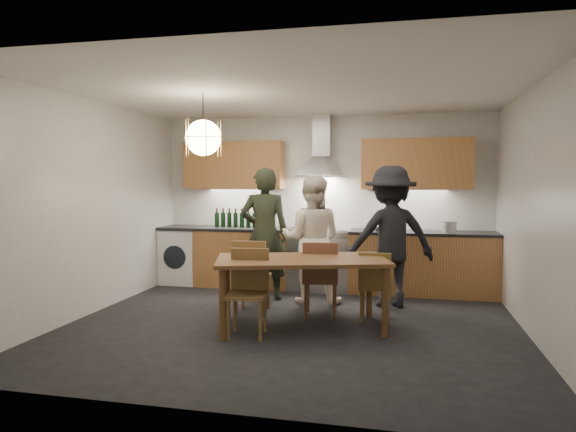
% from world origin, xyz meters
% --- Properties ---
extents(ground, '(5.00, 5.00, 0.00)m').
position_xyz_m(ground, '(0.00, 0.00, 0.00)').
color(ground, black).
rests_on(ground, ground).
extents(room_shell, '(5.02, 4.52, 2.61)m').
position_xyz_m(room_shell, '(0.00, 0.00, 1.71)').
color(room_shell, white).
rests_on(room_shell, ground).
extents(counter_run, '(5.00, 0.62, 0.90)m').
position_xyz_m(counter_run, '(0.02, 1.95, 0.45)').
color(counter_run, '#C1834A').
rests_on(counter_run, ground).
extents(range_stove, '(0.90, 0.60, 0.92)m').
position_xyz_m(range_stove, '(0.00, 1.94, 0.44)').
color(range_stove, silver).
rests_on(range_stove, ground).
extents(wall_fixtures, '(4.30, 0.54, 1.10)m').
position_xyz_m(wall_fixtures, '(0.00, 2.07, 1.87)').
color(wall_fixtures, tan).
rests_on(wall_fixtures, ground).
extents(pendant_lamp, '(0.43, 0.43, 0.70)m').
position_xyz_m(pendant_lamp, '(-1.00, -0.10, 2.10)').
color(pendant_lamp, black).
rests_on(pendant_lamp, ground).
extents(dining_table, '(2.02, 1.39, 0.78)m').
position_xyz_m(dining_table, '(0.12, -0.10, 0.69)').
color(dining_table, brown).
rests_on(dining_table, ground).
extents(chair_back_left, '(0.44, 0.44, 0.90)m').
position_xyz_m(chair_back_left, '(-0.60, 0.38, 0.52)').
color(chair_back_left, brown).
rests_on(chair_back_left, ground).
extents(chair_back_mid, '(0.45, 0.45, 0.91)m').
position_xyz_m(chair_back_mid, '(0.26, 0.37, 0.52)').
color(chair_back_mid, brown).
rests_on(chair_back_mid, ground).
extents(chair_back_right, '(0.37, 0.37, 0.81)m').
position_xyz_m(chair_back_right, '(0.89, 0.35, 0.46)').
color(chair_back_right, brown).
rests_on(chair_back_right, ground).
extents(chair_front, '(0.45, 0.45, 0.90)m').
position_xyz_m(chair_front, '(-0.38, -0.43, 0.52)').
color(chair_front, brown).
rests_on(chair_front, ground).
extents(person_left, '(0.72, 0.53, 1.80)m').
position_xyz_m(person_left, '(-0.63, 1.15, 0.90)').
color(person_left, black).
rests_on(person_left, ground).
extents(person_mid, '(0.84, 0.67, 1.69)m').
position_xyz_m(person_mid, '(0.02, 1.10, 0.84)').
color(person_mid, white).
rests_on(person_mid, ground).
extents(person_right, '(1.32, 1.02, 1.81)m').
position_xyz_m(person_right, '(1.04, 1.12, 0.90)').
color(person_right, black).
rests_on(person_right, ground).
extents(mixing_bowl, '(0.30, 0.30, 0.07)m').
position_xyz_m(mixing_bowl, '(0.90, 1.94, 0.93)').
color(mixing_bowl, silver).
rests_on(mixing_bowl, counter_run).
extents(stock_pot, '(0.20, 0.20, 0.14)m').
position_xyz_m(stock_pot, '(1.84, 1.96, 0.97)').
color(stock_pot, '#B0AFB3').
rests_on(stock_pot, counter_run).
extents(wine_bottles, '(0.68, 0.07, 0.29)m').
position_xyz_m(wine_bottles, '(-1.33, 1.99, 1.04)').
color(wine_bottles, black).
rests_on(wine_bottles, counter_run).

